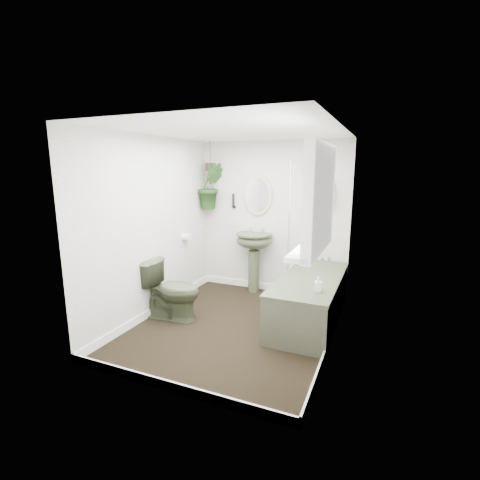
% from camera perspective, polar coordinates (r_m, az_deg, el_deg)
% --- Properties ---
extents(floor, '(2.30, 2.80, 0.02)m').
position_cam_1_polar(floor, '(4.40, -0.79, -14.02)').
color(floor, black).
rests_on(floor, ground).
extents(ceiling, '(2.30, 2.80, 0.02)m').
position_cam_1_polar(ceiling, '(3.98, -0.89, 17.62)').
color(ceiling, white).
rests_on(ceiling, ground).
extents(wall_back, '(2.30, 0.02, 2.30)m').
position_cam_1_polar(wall_back, '(5.33, 5.34, 3.58)').
color(wall_back, silver).
rests_on(wall_back, ground).
extents(wall_front, '(2.30, 0.02, 2.30)m').
position_cam_1_polar(wall_front, '(2.84, -12.52, -3.90)').
color(wall_front, silver).
rests_on(wall_front, ground).
extents(wall_left, '(0.02, 2.80, 2.30)m').
position_cam_1_polar(wall_left, '(4.62, -14.11, 2.01)').
color(wall_left, silver).
rests_on(wall_left, ground).
extents(wall_right, '(0.02, 2.80, 2.30)m').
position_cam_1_polar(wall_right, '(3.72, 15.70, -0.35)').
color(wall_right, silver).
rests_on(wall_right, ground).
extents(skirting, '(2.30, 2.80, 0.10)m').
position_cam_1_polar(skirting, '(4.37, -0.79, -13.32)').
color(skirting, white).
rests_on(skirting, floor).
extents(bathtub, '(0.72, 1.72, 0.58)m').
position_cam_1_polar(bathtub, '(4.50, 11.35, -9.51)').
color(bathtub, '#3D442D').
rests_on(bathtub, floor).
extents(bath_screen, '(0.04, 0.72, 1.40)m').
position_cam_1_polar(bath_screen, '(4.79, 9.18, 4.12)').
color(bath_screen, silver).
rests_on(bath_screen, bathtub).
extents(shower_box, '(0.20, 0.10, 0.35)m').
position_cam_1_polar(shower_box, '(5.04, 13.94, 7.39)').
color(shower_box, white).
rests_on(shower_box, wall_back).
extents(oval_mirror, '(0.46, 0.03, 0.62)m').
position_cam_1_polar(oval_mirror, '(5.33, 2.89, 7.39)').
color(oval_mirror, '#C4B489').
rests_on(oval_mirror, wall_back).
extents(wall_sconce, '(0.04, 0.04, 0.22)m').
position_cam_1_polar(wall_sconce, '(5.48, -1.11, 6.48)').
color(wall_sconce, black).
rests_on(wall_sconce, wall_back).
extents(toilet_roll_holder, '(0.11, 0.11, 0.11)m').
position_cam_1_polar(toilet_roll_holder, '(5.20, -8.80, 0.48)').
color(toilet_roll_holder, white).
rests_on(toilet_roll_holder, wall_left).
extents(window_recess, '(0.08, 1.00, 0.90)m').
position_cam_1_polar(window_recess, '(2.98, 13.06, 6.60)').
color(window_recess, white).
rests_on(window_recess, wall_right).
extents(window_sill, '(0.18, 1.00, 0.04)m').
position_cam_1_polar(window_sill, '(3.05, 11.41, -1.19)').
color(window_sill, white).
rests_on(window_sill, wall_right).
extents(window_blinds, '(0.01, 0.86, 0.76)m').
position_cam_1_polar(window_blinds, '(2.98, 12.20, 6.65)').
color(window_blinds, white).
rests_on(window_blinds, wall_right).
extents(toilet, '(0.78, 0.48, 0.76)m').
position_cam_1_polar(toilet, '(4.57, -11.16, -7.97)').
color(toilet, '#3D442D').
rests_on(toilet, floor).
extents(pedestal_sink, '(0.64, 0.58, 0.94)m').
position_cam_1_polar(pedestal_sink, '(5.39, 2.29, -3.71)').
color(pedestal_sink, '#3D442D').
rests_on(pedestal_sink, floor).
extents(sill_plant, '(0.24, 0.22, 0.23)m').
position_cam_1_polar(sill_plant, '(3.32, 12.03, 2.20)').
color(sill_plant, black).
rests_on(sill_plant, window_sill).
extents(hanging_plant, '(0.51, 0.49, 0.72)m').
position_cam_1_polar(hanging_plant, '(5.52, -4.83, 8.77)').
color(hanging_plant, black).
rests_on(hanging_plant, ceiling).
extents(soap_bottle, '(0.08, 0.08, 0.17)m').
position_cam_1_polar(soap_bottle, '(3.89, 12.69, -7.09)').
color(soap_bottle, '#2F2527').
rests_on(soap_bottle, bathtub).
extents(hanging_pot, '(0.16, 0.16, 0.12)m').
position_cam_1_polar(hanging_pot, '(5.51, -4.89, 11.87)').
color(hanging_pot, '#37221B').
rests_on(hanging_pot, ceiling).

